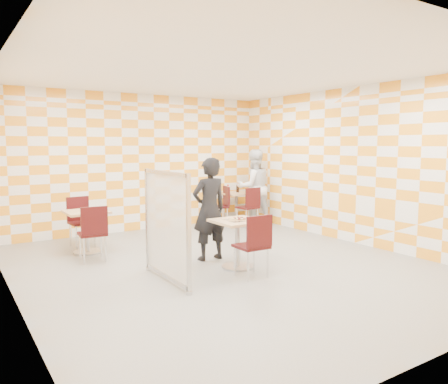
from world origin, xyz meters
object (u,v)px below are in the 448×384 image
(sport_bottle, at_px, (228,189))
(main_table, at_px, (238,235))
(chair_second_front, at_px, (250,204))
(chair_empty_near, at_px, (93,229))
(man_dark, at_px, (209,209))
(chair_main_front, at_px, (255,241))
(chair_second_side, at_px, (222,203))
(empty_table, at_px, (87,224))
(partition, at_px, (166,226))
(soda_bottle, at_px, (238,188))
(man_white, at_px, (254,187))
(chair_empty_far, at_px, (80,217))
(second_table, at_px, (236,202))

(sport_bottle, bearing_deg, main_table, -121.21)
(chair_second_front, distance_m, chair_empty_near, 4.04)
(main_table, relative_size, sport_bottle, 3.75)
(man_dark, bearing_deg, sport_bottle, -129.50)
(chair_main_front, xyz_separation_m, man_dark, (-0.01, 1.24, 0.30))
(chair_second_front, height_order, chair_second_side, same)
(man_dark, distance_m, sport_bottle, 3.28)
(empty_table, height_order, partition, partition)
(chair_main_front, xyz_separation_m, chair_empty_near, (-1.67, 2.11, 0.00))
(sport_bottle, bearing_deg, soda_bottle, -3.11)
(chair_second_front, relative_size, man_white, 0.52)
(man_white, xyz_separation_m, soda_bottle, (-0.21, 0.38, -0.04))
(chair_second_side, relative_size, soda_bottle, 4.02)
(chair_second_side, bearing_deg, main_table, -118.80)
(man_white, bearing_deg, man_dark, 53.50)
(main_table, distance_m, man_white, 3.73)
(chair_second_side, xyz_separation_m, chair_empty_far, (-3.36, -0.30, 0.00))
(second_table, height_order, soda_bottle, soda_bottle)
(chair_empty_far, bearing_deg, man_dark, -54.66)
(empty_table, xyz_separation_m, chair_empty_near, (-0.09, -0.69, 0.04))
(main_table, bearing_deg, second_table, 55.72)
(chair_second_side, relative_size, sport_bottle, 4.62)
(main_table, height_order, chair_main_front, chair_main_front)
(main_table, distance_m, soda_bottle, 3.90)
(chair_main_front, height_order, sport_bottle, sport_bottle)
(partition, bearing_deg, chair_empty_near, 109.78)
(chair_second_front, bearing_deg, man_dark, -139.48)
(chair_empty_near, bearing_deg, empty_table, 82.94)
(empty_table, distance_m, partition, 2.31)
(chair_empty_near, xyz_separation_m, partition, (0.56, -1.56, 0.25))
(second_table, relative_size, chair_second_front, 0.81)
(partition, relative_size, sport_bottle, 7.75)
(sport_bottle, height_order, soda_bottle, soda_bottle)
(main_table, height_order, chair_empty_near, chair_empty_near)
(second_table, distance_m, empty_table, 3.96)
(second_table, height_order, sport_bottle, sport_bottle)
(chair_empty_far, bearing_deg, empty_table, -94.29)
(chair_main_front, distance_m, man_white, 4.26)
(chair_main_front, bearing_deg, chair_empty_far, 114.35)
(man_white, xyz_separation_m, sport_bottle, (-0.48, 0.39, -0.06))
(chair_second_front, bearing_deg, man_white, 40.34)
(empty_table, height_order, chair_empty_near, chair_empty_near)
(chair_main_front, bearing_deg, man_white, 53.41)
(partition, distance_m, man_white, 4.62)
(second_table, height_order, empty_table, same)
(sport_bottle, bearing_deg, empty_table, -164.70)
(main_table, relative_size, partition, 0.48)
(main_table, bearing_deg, man_white, 49.35)
(soda_bottle, bearing_deg, empty_table, -165.91)
(chair_main_front, distance_m, partition, 1.27)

